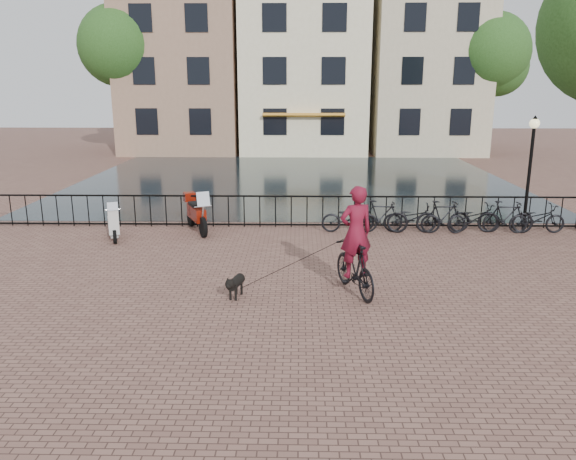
{
  "coord_description": "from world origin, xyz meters",
  "views": [
    {
      "loc": [
        0.26,
        -9.37,
        4.42
      ],
      "look_at": [
        0.0,
        3.0,
        1.2
      ],
      "focal_mm": 35.0,
      "sensor_mm": 36.0,
      "label": 1
    }
  ],
  "objects_px": {
    "dog": "(236,285)",
    "motorcycle": "(196,209)",
    "scooter": "(113,218)",
    "lamp_post": "(531,155)",
    "cyclist": "(355,247)"
  },
  "relations": [
    {
      "from": "dog",
      "to": "scooter",
      "type": "height_order",
      "value": "scooter"
    },
    {
      "from": "cyclist",
      "to": "scooter",
      "type": "height_order",
      "value": "cyclist"
    },
    {
      "from": "lamp_post",
      "to": "cyclist",
      "type": "bearing_deg",
      "value": -136.61
    },
    {
      "from": "motorcycle",
      "to": "scooter",
      "type": "relative_size",
      "value": 1.44
    },
    {
      "from": "cyclist",
      "to": "dog",
      "type": "height_order",
      "value": "cyclist"
    },
    {
      "from": "dog",
      "to": "motorcycle",
      "type": "distance_m",
      "value": 5.83
    },
    {
      "from": "lamp_post",
      "to": "dog",
      "type": "xyz_separation_m",
      "value": [
        -8.29,
        -5.73,
        -2.11
      ]
    },
    {
      "from": "scooter",
      "to": "dog",
      "type": "bearing_deg",
      "value": -69.15
    },
    {
      "from": "cyclist",
      "to": "dog",
      "type": "xyz_separation_m",
      "value": [
        -2.55,
        -0.3,
        -0.78
      ]
    },
    {
      "from": "cyclist",
      "to": "scooter",
      "type": "distance_m",
      "value": 7.94
    },
    {
      "from": "lamp_post",
      "to": "motorcycle",
      "type": "xyz_separation_m",
      "value": [
        -10.11,
        -0.21,
        -1.67
      ]
    },
    {
      "from": "dog",
      "to": "motorcycle",
      "type": "relative_size",
      "value": 0.42
    },
    {
      "from": "scooter",
      "to": "cyclist",
      "type": "bearing_deg",
      "value": -53.78
    },
    {
      "from": "lamp_post",
      "to": "scooter",
      "type": "bearing_deg",
      "value": -174.77
    },
    {
      "from": "lamp_post",
      "to": "dog",
      "type": "relative_size",
      "value": 4.11
    }
  ]
}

